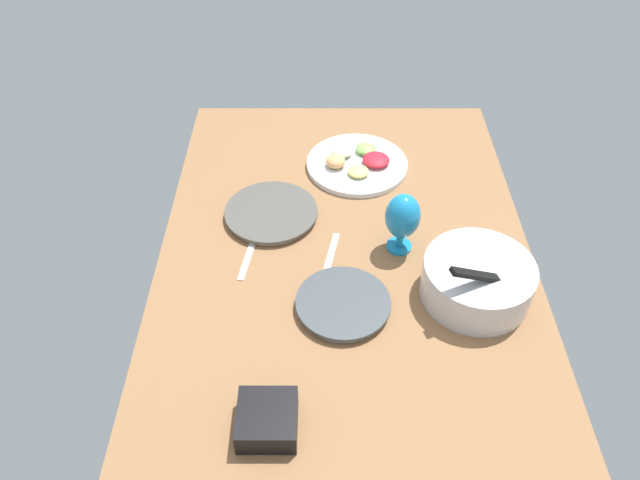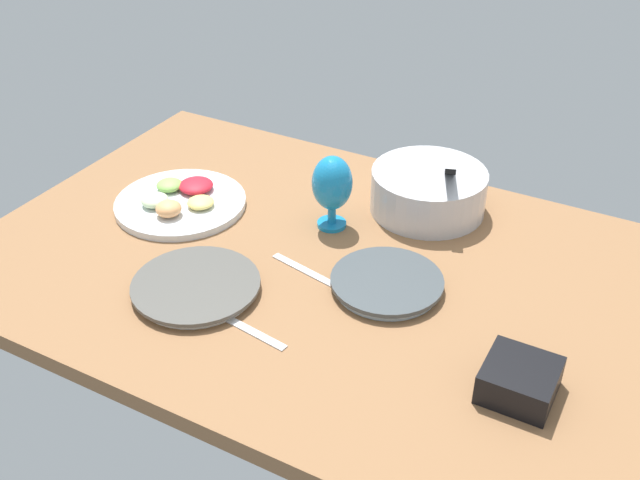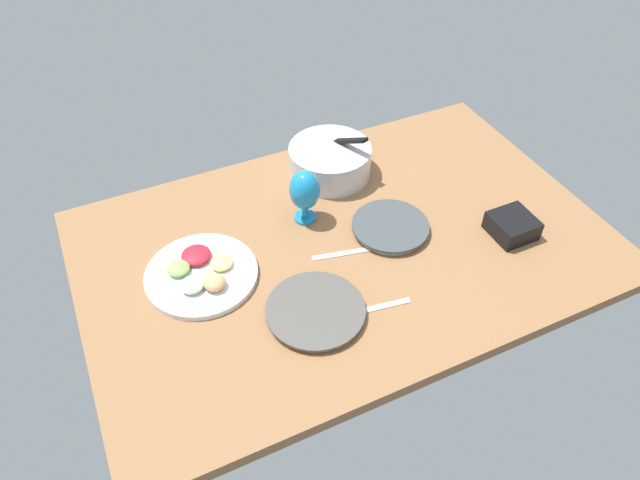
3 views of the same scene
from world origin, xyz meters
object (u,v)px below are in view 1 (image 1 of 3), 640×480
hurricane_glass_blue (403,218)px  square_bowl_black (267,419)px  dinner_plate_right (343,304)px  fruit_platter (357,163)px  dinner_plate_left (271,213)px  mixing_bowl (477,279)px

hurricane_glass_blue → square_bowl_black: (55.55, -33.47, -7.82)cm
hurricane_glass_blue → square_bowl_black: size_ratio=1.45×
dinner_plate_right → square_bowl_black: size_ratio=1.90×
dinner_plate_right → fruit_platter: 59.99cm
dinner_plate_left → hurricane_glass_blue: 40.39cm
dinner_plate_right → mixing_bowl: size_ratio=0.86×
dinner_plate_right → fruit_platter: fruit_platter is taller
dinner_plate_right → hurricane_glass_blue: bearing=143.3°
hurricane_glass_blue → mixing_bowl: bearing=45.8°
dinner_plate_left → mixing_bowl: (30.77, 54.73, 4.63)cm
dinner_plate_right → dinner_plate_left: bearing=-150.0°
hurricane_glass_blue → dinner_plate_right: bearing=-36.7°
dinner_plate_left → hurricane_glass_blue: size_ratio=1.48×
fruit_platter → square_bowl_black: size_ratio=2.56×
dinner_plate_left → hurricane_glass_blue: bearing=70.1°
mixing_bowl → dinner_plate_left: bearing=-119.3°
mixing_bowl → dinner_plate_right: bearing=-82.5°
mixing_bowl → square_bowl_black: bearing=-53.5°
dinner_plate_right → mixing_bowl: 34.93cm
dinner_plate_right → square_bowl_black: 37.73cm
dinner_plate_left → square_bowl_black: (68.87, 3.29, 2.31)cm
dinner_plate_left → dinner_plate_right: size_ratio=1.13×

